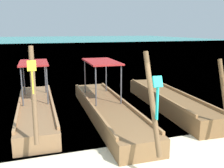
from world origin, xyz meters
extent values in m
plane|color=teal|center=(0.00, 62.40, 0.00)|extent=(120.00, 120.00, 0.00)
cube|color=olive|center=(-2.59, 5.54, 0.27)|extent=(1.40, 6.06, 0.53)
cube|color=#AF7F52|center=(-3.17, 5.55, 0.58)|extent=(0.23, 5.54, 0.10)
cube|color=#AF7F52|center=(-2.01, 5.52, 0.58)|extent=(0.23, 5.54, 0.10)
cylinder|color=brown|center=(-2.68, 2.35, 1.68)|extent=(0.14, 0.78, 2.33)
cube|color=yellow|center=(-2.68, 2.13, 2.42)|extent=(0.20, 0.13, 0.25)
cube|color=yellow|center=(-2.68, 2.11, 2.03)|extent=(0.03, 0.08, 0.53)
cylinder|color=#4C4C51|center=(-3.03, 5.40, 1.24)|extent=(0.05, 0.05, 1.41)
cylinder|color=#4C4C51|center=(-2.16, 5.38, 1.24)|extent=(0.05, 0.05, 1.41)
cylinder|color=#4C4C51|center=(-2.98, 7.21, 1.24)|extent=(0.05, 0.05, 1.41)
cylinder|color=#4C4C51|center=(-2.11, 7.18, 1.24)|extent=(0.05, 0.05, 1.41)
cube|color=#AD2323|center=(-2.57, 6.29, 1.97)|extent=(1.11, 2.04, 0.06)
cube|color=brown|center=(-0.06, 4.75, 0.27)|extent=(1.56, 6.98, 0.53)
cube|color=#9F7246|center=(-0.70, 4.77, 0.58)|extent=(0.27, 6.38, 0.10)
cube|color=#9F7246|center=(0.57, 4.73, 0.58)|extent=(0.27, 6.38, 0.10)
cylinder|color=brown|center=(-0.18, 0.99, 1.63)|extent=(0.15, 0.99, 2.24)
cube|color=#1ECCBC|center=(-0.18, 0.79, 2.15)|extent=(0.20, 0.15, 0.25)
cube|color=#1ECCBC|center=(-0.18, 0.77, 1.67)|extent=(0.03, 0.08, 0.71)
cylinder|color=#4C4C51|center=(-0.54, 4.59, 1.25)|extent=(0.05, 0.05, 1.44)
cylinder|color=#4C4C51|center=(0.40, 4.57, 1.25)|extent=(0.05, 0.05, 1.44)
cylinder|color=#4C4C51|center=(-0.48, 6.68, 1.25)|extent=(0.05, 0.05, 1.44)
cylinder|color=#4C4C51|center=(0.47, 6.65, 1.25)|extent=(0.05, 0.05, 1.44)
cube|color=#AD2323|center=(-0.04, 5.62, 2.00)|extent=(1.21, 2.32, 0.06)
cube|color=brown|center=(2.66, 5.02, 0.31)|extent=(1.52, 6.32, 0.62)
cube|color=#996C3F|center=(2.13, 5.05, 0.67)|extent=(0.42, 5.76, 0.10)
cube|color=#996C3F|center=(3.20, 4.99, 0.67)|extent=(0.42, 5.76, 0.10)
cylinder|color=brown|center=(2.47, 1.74, 1.51)|extent=(0.16, 0.71, 1.82)
camera|label=1|loc=(-2.73, -3.86, 3.23)|focal=40.49mm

